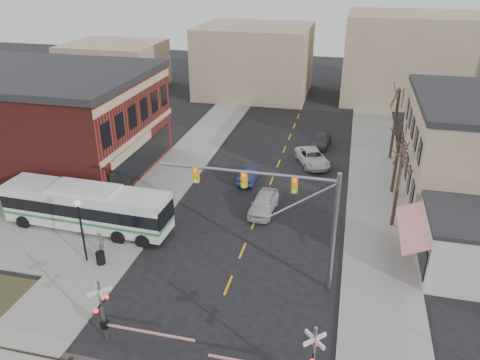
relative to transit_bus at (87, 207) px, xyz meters
The scene contains 18 objects.
ground 13.82m from the transit_bus, 27.23° to the right, with size 160.00×160.00×0.00m, color black.
sidewalk_west 14.11m from the transit_bus, 78.99° to the left, with size 5.00×60.00×0.12m, color gray.
sidewalk_east 25.72m from the transit_bus, 32.37° to the left, with size 5.00×60.00×0.12m, color gray.
tree_east_a 23.44m from the transit_bus, 14.20° to the left, with size 0.28×0.28×6.75m.
tree_east_b 25.83m from the transit_bus, 27.06° to the left, with size 0.28×0.28×6.30m.
tree_east_c 30.49m from the transit_bus, 40.42° to the left, with size 0.28×0.28×7.20m.
transit_bus is the anchor object (origin of this frame).
traffic_signal_mast 16.22m from the transit_bus, 11.15° to the right, with size 10.94×0.30×8.00m.
rr_crossing_west 12.71m from the transit_bus, 54.69° to the right, with size 5.60×1.36×4.00m.
rr_crossing_east 20.87m from the transit_bus, 32.22° to the right, with size 5.60×1.36×4.00m.
street_lamp 4.81m from the transit_bus, 62.94° to the right, with size 0.44×0.44×4.67m.
trash_bin 5.42m from the transit_bus, 52.28° to the right, with size 0.60×0.60×0.88m, color black.
car_a 13.78m from the transit_bus, 24.26° to the left, with size 1.85×4.59×1.56m, color #B3B2B7.
car_b 15.08m from the transit_bus, 47.89° to the left, with size 1.41×4.06×1.34m, color #1B2244.
car_c 22.53m from the transit_bus, 46.61° to the left, with size 2.41×5.23×1.45m, color silver.
car_d 26.92m from the transit_bus, 53.78° to the left, with size 1.85×4.56×1.32m, color #424247.
pedestrian_near 4.10m from the transit_bus, 48.03° to the right, with size 0.59×0.39×1.63m, color #5B4E49.
pedestrian_far 1.36m from the transit_bus, 34.96° to the left, with size 0.90×0.70×1.85m, color #313E56.
Camera 1 is at (6.34, -21.17, 18.94)m, focal length 35.00 mm.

